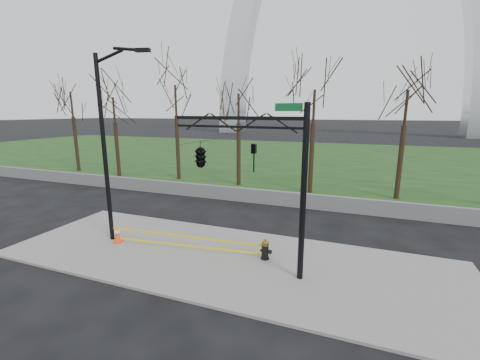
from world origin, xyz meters
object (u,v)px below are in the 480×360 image
at_px(street_light, 108,137).
at_px(fire_hydrant, 265,250).
at_px(traffic_signal_mast, 218,156).
at_px(traffic_cone, 117,235).

bearing_deg(street_light, fire_hydrant, -7.93).
xyz_separation_m(fire_hydrant, street_light, (-6.78, -0.50, 4.22)).
bearing_deg(traffic_signal_mast, traffic_cone, -170.94).
bearing_deg(traffic_cone, street_light, 137.00).
height_order(traffic_cone, street_light, street_light).
height_order(fire_hydrant, traffic_signal_mast, traffic_signal_mast).
bearing_deg(street_light, traffic_signal_mast, -12.85).
bearing_deg(fire_hydrant, street_light, -164.38).
distance_m(fire_hydrant, traffic_cone, 6.55).
xyz_separation_m(fire_hydrant, traffic_cone, (-6.51, -0.76, -0.03)).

